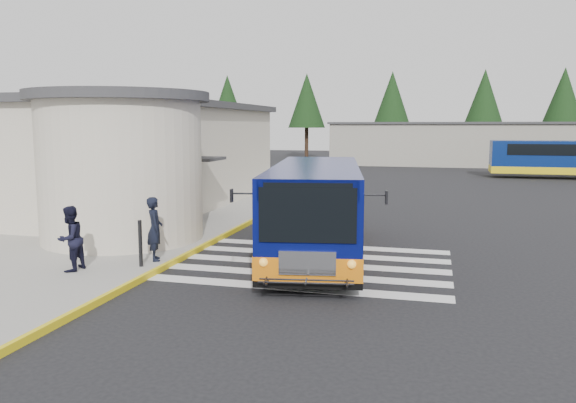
% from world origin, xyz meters
% --- Properties ---
extents(ground, '(140.00, 140.00, 0.00)m').
position_xyz_m(ground, '(0.00, 0.00, 0.00)').
color(ground, black).
rests_on(ground, ground).
extents(sidewalk, '(10.00, 34.00, 0.15)m').
position_xyz_m(sidewalk, '(-9.00, 4.00, 0.07)').
color(sidewalk, gray).
rests_on(sidewalk, ground).
extents(curb_strip, '(0.12, 34.00, 0.16)m').
position_xyz_m(curb_strip, '(-4.05, 4.00, 0.08)').
color(curb_strip, yellow).
rests_on(curb_strip, ground).
extents(station_building, '(12.70, 18.70, 4.80)m').
position_xyz_m(station_building, '(-10.84, 6.91, 2.57)').
color(station_building, '#BBAF9E').
rests_on(station_building, ground).
extents(crosswalk, '(8.00, 5.35, 0.01)m').
position_xyz_m(crosswalk, '(-0.50, -0.80, 0.01)').
color(crosswalk, silver).
rests_on(crosswalk, ground).
extents(depot_building, '(26.40, 8.40, 4.20)m').
position_xyz_m(depot_building, '(6.00, 42.00, 2.11)').
color(depot_building, gray).
rests_on(depot_building, ground).
extents(tree_line, '(58.40, 4.40, 10.00)m').
position_xyz_m(tree_line, '(6.29, 50.00, 6.77)').
color(tree_line, black).
rests_on(tree_line, ground).
extents(transit_bus, '(4.40, 9.87, 2.71)m').
position_xyz_m(transit_bus, '(-0.45, 0.36, 1.30)').
color(transit_bus, '#070D52').
rests_on(transit_bus, ground).
extents(pedestrian_a, '(0.70, 0.78, 1.78)m').
position_xyz_m(pedestrian_a, '(-4.50, -2.05, 1.04)').
color(pedestrian_a, black).
rests_on(pedestrian_a, sidewalk).
extents(pedestrian_b, '(0.68, 0.85, 1.69)m').
position_xyz_m(pedestrian_b, '(-6.05, -3.65, 1.00)').
color(pedestrian_b, black).
rests_on(pedestrian_b, sidewalk).
extents(bollard, '(0.10, 0.10, 1.25)m').
position_xyz_m(bollard, '(-4.55, -2.78, 0.77)').
color(bollard, black).
rests_on(bollard, sidewalk).
extents(far_bus_a, '(9.24, 2.66, 2.38)m').
position_xyz_m(far_bus_a, '(11.62, 29.04, 1.55)').
color(far_bus_a, '#071B55').
rests_on(far_bus_a, ground).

